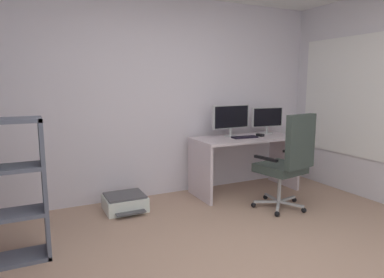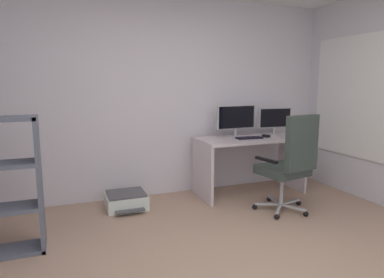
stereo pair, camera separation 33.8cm
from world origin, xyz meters
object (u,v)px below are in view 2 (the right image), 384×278
object	(u,v)px
monitor_secondary	(275,119)
printer	(126,200)
office_chair	(290,161)
keyboard	(249,138)
monitor_main	(236,118)
desk	(250,153)
computer_mouse	(266,136)

from	to	relation	value
monitor_secondary	printer	xyz separation A→B (m)	(-2.10, -0.10, -0.88)
office_chair	monitor_secondary	bearing A→B (deg)	65.71
keyboard	printer	bearing A→B (deg)	179.50
monitor_main	keyboard	size ratio (longest dim) A/B	1.69
desk	monitor_main	bearing A→B (deg)	140.34
desk	keyboard	world-z (taller)	keyboard
computer_mouse	printer	size ratio (longest dim) A/B	0.20
computer_mouse	keyboard	bearing A→B (deg)	173.49
monitor_main	office_chair	distance (m)	1.03
keyboard	printer	xyz separation A→B (m)	(-1.59, 0.09, -0.67)
keyboard	monitor_main	bearing A→B (deg)	119.54
monitor_main	office_chair	world-z (taller)	monitor_main
keyboard	printer	distance (m)	1.73
monitor_secondary	monitor_main	bearing A→B (deg)	-179.99
monitor_main	printer	world-z (taller)	monitor_main
monitor_secondary	printer	bearing A→B (deg)	-177.22
monitor_main	printer	bearing A→B (deg)	-176.10
monitor_main	office_chair	size ratio (longest dim) A/B	0.51
monitor_main	monitor_secondary	bearing A→B (deg)	0.01
printer	monitor_secondary	bearing A→B (deg)	2.78
desk	keyboard	bearing A→B (deg)	-129.53
desk	computer_mouse	xyz separation A→B (m)	(0.21, -0.04, 0.22)
desk	office_chair	distance (m)	0.80
computer_mouse	monitor_main	bearing A→B (deg)	143.92
desk	printer	bearing A→B (deg)	179.21
desk	printer	xyz separation A→B (m)	(-1.65, 0.02, -0.46)
monitor_main	desk	bearing A→B (deg)	-39.66
desk	printer	world-z (taller)	desk
office_chair	printer	distance (m)	1.94
desk	monitor_secondary	bearing A→B (deg)	15.32
printer	monitor_main	bearing A→B (deg)	3.90
desk	computer_mouse	world-z (taller)	computer_mouse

